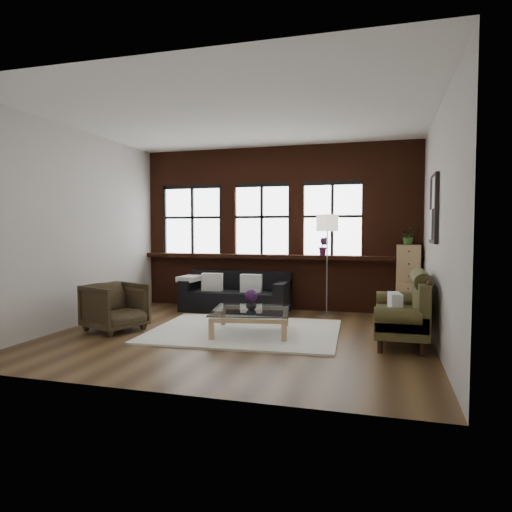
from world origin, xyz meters
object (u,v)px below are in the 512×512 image
(vintage_settee, at_px, (400,308))
(vase, at_px, (251,304))
(dark_sofa, at_px, (236,292))
(drawer_chest, at_px, (408,281))
(floor_lamp, at_px, (327,261))
(armchair, at_px, (115,307))
(coffee_table, at_px, (251,322))

(vintage_settee, xyz_separation_m, vase, (-2.13, -0.19, -0.01))
(dark_sofa, distance_m, drawer_chest, 3.19)
(vase, height_order, floor_lamp, floor_lamp)
(armchair, xyz_separation_m, floor_lamp, (2.99, 2.29, 0.63))
(vase, relative_size, floor_lamp, 0.09)
(coffee_table, distance_m, floor_lamp, 2.29)
(vase, bearing_deg, coffee_table, 0.00)
(vintage_settee, relative_size, vase, 10.17)
(dark_sofa, distance_m, armchair, 2.48)
(floor_lamp, bearing_deg, drawer_chest, 4.85)
(dark_sofa, bearing_deg, coffee_table, -64.76)
(drawer_chest, bearing_deg, dark_sofa, -175.00)
(dark_sofa, distance_m, vintage_settee, 3.39)
(dark_sofa, height_order, armchair, dark_sofa)
(armchair, bearing_deg, dark_sofa, -9.01)
(dark_sofa, bearing_deg, armchair, -120.61)
(floor_lamp, bearing_deg, dark_sofa, -174.87)
(coffee_table, distance_m, drawer_chest, 3.14)
(coffee_table, bearing_deg, floor_lamp, 65.60)
(dark_sofa, relative_size, coffee_table, 1.80)
(vintage_settee, xyz_separation_m, coffee_table, (-2.13, -0.19, -0.28))
(vase, xyz_separation_m, floor_lamp, (0.88, 1.95, 0.54))
(armchair, xyz_separation_m, drawer_chest, (4.42, 2.41, 0.28))
(drawer_chest, xyz_separation_m, floor_lamp, (-1.43, -0.12, 0.35))
(drawer_chest, bearing_deg, floor_lamp, -175.15)
(dark_sofa, xyz_separation_m, vintage_settee, (2.98, -1.60, 0.09))
(floor_lamp, bearing_deg, armchair, -142.61)
(dark_sofa, relative_size, vase, 12.02)
(dark_sofa, xyz_separation_m, armchair, (-1.26, -2.13, -0.00))
(dark_sofa, height_order, drawer_chest, drawer_chest)
(armchair, xyz_separation_m, vase, (2.11, 0.34, 0.09))
(dark_sofa, bearing_deg, vase, -64.76)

